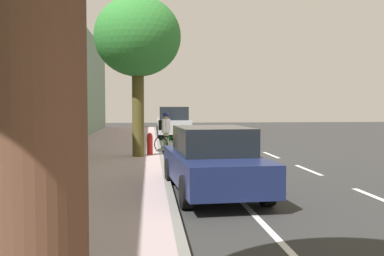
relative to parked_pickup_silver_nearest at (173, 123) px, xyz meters
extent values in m
plane|color=#303030|center=(-0.66, 10.47, -0.90)|extent=(71.75, 71.75, 0.00)
cube|color=#B19A9F|center=(3.25, 10.47, -0.84)|extent=(4.28, 44.84, 0.12)
cube|color=gray|center=(1.03, 10.47, -0.84)|extent=(0.16, 44.84, 0.12)
cube|color=white|center=(-3.45, -10.85, -0.90)|extent=(0.14, 2.20, 0.01)
cube|color=white|center=(-3.45, -6.65, -0.90)|extent=(0.14, 2.20, 0.01)
cube|color=white|center=(-3.45, -2.45, -0.90)|extent=(0.14, 2.20, 0.01)
cube|color=white|center=(-3.45, 1.75, -0.90)|extent=(0.14, 2.20, 0.01)
cube|color=white|center=(-3.45, 5.95, -0.90)|extent=(0.14, 2.20, 0.01)
cube|color=white|center=(-3.45, 10.15, -0.90)|extent=(0.14, 2.20, 0.01)
cube|color=white|center=(-3.45, 14.35, -0.90)|extent=(0.14, 2.20, 0.01)
cube|color=white|center=(-3.45, 18.55, -0.90)|extent=(0.14, 2.20, 0.01)
cube|color=white|center=(-0.44, 10.47, -0.90)|extent=(0.12, 44.84, 0.01)
cube|color=gray|center=(5.64, 10.47, 2.58)|extent=(0.50, 44.84, 6.96)
cube|color=#B7BABF|center=(0.00, -0.11, -0.15)|extent=(1.99, 5.31, 0.80)
cube|color=black|center=(0.00, 0.82, 0.65)|extent=(1.73, 1.51, 0.80)
cube|color=#B7BABF|center=(-0.01, -1.30, 0.31)|extent=(1.88, 2.66, 0.12)
cylinder|color=black|center=(0.91, 1.53, -0.50)|extent=(0.22, 0.80, 0.80)
cylinder|color=black|center=(-0.89, 1.54, -0.50)|extent=(0.22, 0.80, 0.80)
cylinder|color=black|center=(0.89, -1.75, -0.50)|extent=(0.22, 0.80, 0.80)
cylinder|color=black|center=(-0.91, -1.74, -0.50)|extent=(0.22, 0.80, 0.80)
cube|color=navy|center=(0.05, 17.73, -0.30)|extent=(2.06, 4.51, 0.64)
cube|color=black|center=(0.05, 17.73, 0.32)|extent=(1.69, 2.20, 0.60)
cylinder|color=black|center=(0.76, 19.15, -0.57)|extent=(0.27, 0.67, 0.66)
cylinder|color=black|center=(-0.86, 19.04, -0.57)|extent=(0.27, 0.67, 0.66)
cylinder|color=black|center=(0.95, 16.43, -0.57)|extent=(0.27, 0.67, 0.66)
cylinder|color=black|center=(-0.67, 16.32, -0.57)|extent=(0.27, 0.67, 0.66)
torus|color=black|center=(0.13, 9.33, -0.55)|extent=(0.60, 0.43, 0.70)
torus|color=black|center=(0.99, 8.74, -0.55)|extent=(0.60, 0.43, 0.70)
cylinder|color=#197233|center=(0.45, 9.10, -0.46)|extent=(0.55, 0.40, 0.52)
cylinder|color=#197233|center=(0.75, 8.90, -0.47)|extent=(0.14, 0.11, 0.48)
cylinder|color=#197233|center=(0.50, 9.07, -0.23)|extent=(0.62, 0.44, 0.05)
cylinder|color=#197233|center=(0.85, 8.83, -0.63)|extent=(0.31, 0.23, 0.19)
cylinder|color=#197233|center=(0.89, 8.80, -0.39)|extent=(0.24, 0.18, 0.34)
cylinder|color=#197233|center=(0.16, 9.30, -0.39)|extent=(0.11, 0.09, 0.34)
cube|color=black|center=(0.80, 8.87, -0.20)|extent=(0.25, 0.22, 0.05)
cylinder|color=black|center=(0.20, 9.28, -0.16)|extent=(0.28, 0.39, 0.03)
cylinder|color=#C6B284|center=(0.80, 8.67, -0.48)|extent=(0.15, 0.15, 0.85)
cylinder|color=#C6B284|center=(0.72, 8.49, -0.48)|extent=(0.15, 0.15, 0.85)
cube|color=white|center=(0.76, 8.58, 0.25)|extent=(0.37, 0.44, 0.60)
cylinder|color=white|center=(0.87, 8.81, 0.22)|extent=(0.10, 0.10, 0.57)
cylinder|color=white|center=(0.65, 8.35, 0.22)|extent=(0.10, 0.10, 0.57)
sphere|color=#988750|center=(0.76, 8.58, 0.67)|extent=(0.24, 0.24, 0.24)
sphere|color=navy|center=(0.76, 8.58, 0.71)|extent=(0.27, 0.27, 0.27)
cube|color=black|center=(0.94, 8.49, 0.27)|extent=(0.29, 0.35, 0.44)
cylinder|color=#51471F|center=(1.89, 11.14, 1.00)|extent=(0.44, 0.44, 3.55)
ellipsoid|color=#328234|center=(1.89, 11.14, 3.65)|extent=(3.18, 3.18, 2.94)
cylinder|color=brown|center=(1.89, 25.76, 0.99)|extent=(0.38, 0.38, 3.54)
cylinder|color=red|center=(1.46, 10.61, -0.43)|extent=(0.22, 0.22, 0.70)
sphere|color=red|center=(1.46, 10.61, -0.04)|extent=(0.20, 0.20, 0.20)
camera|label=1|loc=(1.46, 27.48, 1.09)|focal=40.93mm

